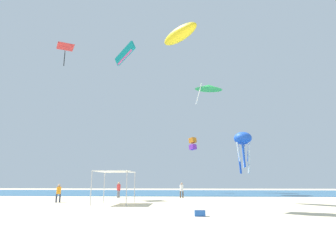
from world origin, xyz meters
name	(u,v)px	position (x,y,z in m)	size (l,w,h in m)	color
ground	(161,211)	(0.00, 0.00, -0.05)	(110.00, 110.00, 0.10)	beige
ocean_strip	(175,192)	(0.00, 28.67, 0.01)	(110.00, 25.77, 0.03)	#28608C
canopy_tent	(115,173)	(-4.19, 4.40, 2.49)	(2.78, 3.37, 2.63)	#B2B2B7
person_near_tent	(59,192)	(-9.53, 5.85, 0.93)	(0.41, 0.38, 1.58)	#33384C
person_leftmost	(182,189)	(1.22, 13.08, 0.99)	(0.43, 0.40, 1.68)	brown
person_central	(119,188)	(-6.00, 13.18, 1.03)	(0.42, 0.46, 1.75)	slate
cooler_box	(200,213)	(2.27, -2.76, 0.18)	(0.57, 0.37, 0.35)	blue
kite_box_orange	(193,144)	(3.09, 26.75, 8.10)	(1.41, 1.41, 2.12)	orange
kite_delta_green	(209,87)	(5.59, 22.00, 16.40)	(5.81, 5.84, 3.58)	green
kite_inflatable_yellow	(180,34)	(1.22, 8.19, 17.33)	(4.60, 4.75, 1.94)	yellow
kite_parafoil_teal	(125,54)	(-8.38, 23.56, 23.38)	(4.33, 3.39, 3.17)	teal
kite_octopus_blue	(243,140)	(11.63, 27.26, 8.67)	(3.63, 3.63, 7.00)	blue
kite_diamond_red	(65,48)	(-13.52, 12.61, 18.65)	(2.72, 2.72, 2.75)	red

